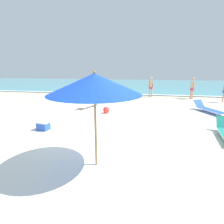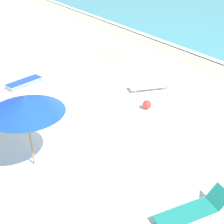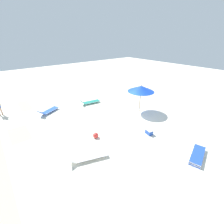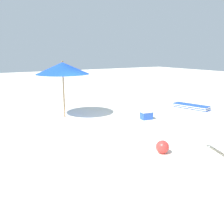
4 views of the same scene
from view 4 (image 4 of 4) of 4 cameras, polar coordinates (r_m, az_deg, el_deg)
The scene contains 5 objects.
ground_plane at distance 9.78m, azimuth -1.91°, elevation -4.06°, with size 60.00×60.00×0.16m.
beach_umbrella at distance 11.17m, azimuth -11.22°, elevation 9.75°, with size 2.33×2.33×2.51m.
lounger_stack at distance 13.49m, azimuth 17.64°, elevation 1.12°, with size 1.08×1.98×0.24m.
beach_ball at distance 7.46m, azimuth 11.46°, elevation -7.84°, with size 0.39×0.39×0.39m.
cooler_box at distance 11.03m, azimuth 7.89°, elevation -0.69°, with size 0.55×0.43×0.37m.
Camera 4 is at (4.64, 8.09, 2.88)m, focal length 40.00 mm.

